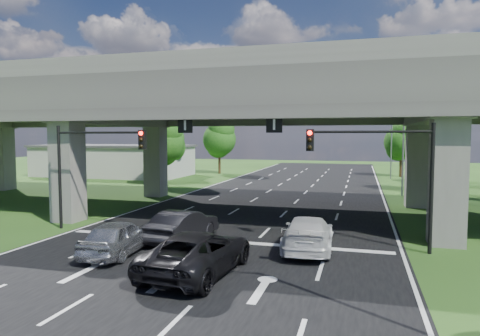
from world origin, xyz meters
The scene contains 18 objects.
ground centered at (0.00, 0.00, 0.00)m, with size 160.00×160.00×0.00m, color #214014.
road centered at (0.00, 10.00, 0.01)m, with size 18.00×120.00×0.03m, color black.
overpass centered at (0.00, 12.00, 7.92)m, with size 80.00×15.00×10.00m.
warehouse centered at (-26.00, 35.00, 2.00)m, with size 20.00×10.00×4.00m, color #9E9E99.
signal_right centered at (7.82, 3.94, 4.19)m, with size 5.76×0.54×6.00m.
signal_left centered at (-7.82, 3.94, 4.19)m, with size 5.76×0.54×6.00m.
streetlight_far centered at (10.10, 24.00, 5.85)m, with size 3.38×0.25×10.00m.
streetlight_beyond centered at (10.10, 40.00, 5.85)m, with size 3.38×0.25×10.00m.
tree_left_near centered at (-13.95, 26.00, 4.82)m, with size 4.50×4.50×7.80m.
tree_left_mid centered at (-16.95, 34.00, 4.17)m, with size 3.91×3.90×6.76m.
tree_left_far centered at (-12.95, 42.00, 5.14)m, with size 4.80×4.80×8.32m.
tree_right_near centered at (13.05, 28.00, 4.50)m, with size 4.20×4.20×7.28m.
tree_right_mid centered at (16.05, 36.00, 4.17)m, with size 3.91×3.90×6.76m.
tree_right_far centered at (12.05, 44.00, 4.82)m, with size 4.50×4.50×7.80m.
car_silver centered at (-3.63, -0.15, 0.82)m, with size 1.87×4.65×1.59m, color #ABAEB3.
car_dark centered at (-1.80, 3.00, 0.83)m, with size 1.70×4.86×1.60m, color black.
car_white centered at (4.55, 3.00, 0.82)m, with size 2.22×5.47×1.59m, color silver.
car_trailing centered at (0.85, -1.66, 0.86)m, with size 2.76×5.99×1.66m, color black.
Camera 1 is at (6.90, -16.95, 5.37)m, focal length 32.00 mm.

